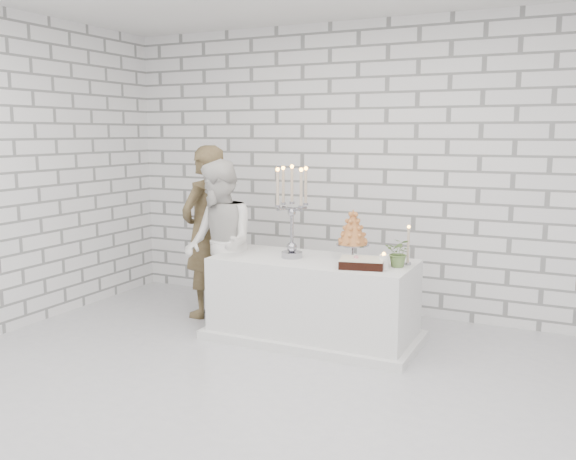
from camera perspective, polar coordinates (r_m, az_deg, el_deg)
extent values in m
cube|color=silver|center=(4.45, -1.09, -15.89)|extent=(6.00, 5.00, 0.01)
cube|color=white|center=(6.38, 9.01, 5.58)|extent=(6.00, 0.01, 3.00)
cube|color=white|center=(5.61, 2.34, -6.47)|extent=(1.80, 0.80, 0.75)
imported|color=brown|center=(6.30, -7.64, -0.15)|extent=(0.49, 0.68, 1.75)
imported|color=white|center=(5.90, -6.42, -1.36)|extent=(1.00, 0.99, 1.63)
cube|color=black|center=(5.19, 6.90, -3.06)|extent=(0.41, 0.33, 0.08)
cylinder|color=white|center=(5.16, 8.88, -2.95)|extent=(0.10, 0.10, 0.12)
cylinder|color=beige|center=(5.34, 11.11, -1.51)|extent=(0.07, 0.07, 0.32)
imported|color=#4A712F|center=(5.25, 10.30, -2.07)|extent=(0.23, 0.20, 0.25)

